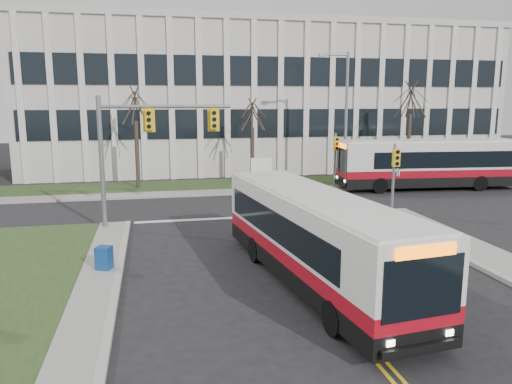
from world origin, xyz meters
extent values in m
plane|color=black|center=(0.00, 0.00, 0.00)|extent=(120.00, 120.00, 0.00)
cube|color=#9E9B93|center=(-7.00, -5.00, 0.07)|extent=(1.20, 26.00, 0.14)
cube|color=#9E9B93|center=(5.00, 15.20, 0.07)|extent=(44.00, 1.60, 0.14)
cube|color=#2E401B|center=(5.00, 18.00, 0.06)|extent=(44.00, 5.00, 0.12)
cube|color=beige|center=(5.00, 30.00, 6.00)|extent=(40.00, 16.00, 12.00)
cylinder|color=slate|center=(-7.30, 7.20, 3.10)|extent=(0.22, 0.22, 6.20)
cylinder|color=slate|center=(-4.30, 7.20, 5.70)|extent=(6.00, 0.16, 0.16)
cube|color=yellow|center=(-5.10, 7.05, 5.10)|extent=(0.34, 0.24, 0.92)
cube|color=yellow|center=(-2.10, 7.05, 5.10)|extent=(0.34, 0.24, 0.92)
cylinder|color=slate|center=(7.20, 7.00, 1.90)|extent=(0.14, 0.14, 3.80)
cube|color=yellow|center=(7.20, 6.80, 3.10)|extent=(0.34, 0.24, 0.92)
cylinder|color=slate|center=(7.20, 15.50, 1.90)|extent=(0.14, 0.14, 3.80)
cube|color=yellow|center=(7.20, 15.30, 3.10)|extent=(0.34, 0.24, 0.92)
cylinder|color=slate|center=(8.20, 16.20, 4.60)|extent=(0.20, 0.20, 9.20)
cylinder|color=slate|center=(7.30, 16.20, 9.00)|extent=(1.80, 0.14, 0.14)
cube|color=slate|center=(6.40, 16.20, 8.95)|extent=(0.50, 0.25, 0.18)
cylinder|color=slate|center=(1.90, 17.50, 0.50)|extent=(0.08, 0.08, 1.00)
cylinder|color=slate|center=(3.10, 17.50, 0.50)|extent=(0.08, 0.08, 1.00)
cube|color=white|center=(2.50, 17.50, 1.20)|extent=(1.50, 0.12, 1.60)
cylinder|color=#42352B|center=(-6.00, 18.00, 2.31)|extent=(0.28, 0.28, 4.62)
cylinder|color=#42352B|center=(2.00, 18.20, 2.05)|extent=(0.28, 0.28, 4.09)
cylinder|color=#42352B|center=(14.00, 18.00, 2.48)|extent=(0.28, 0.28, 4.95)
cube|color=navy|center=(-6.80, 0.96, 0.47)|extent=(0.64, 0.61, 0.95)
camera|label=1|loc=(-5.02, -16.54, 5.98)|focal=35.00mm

